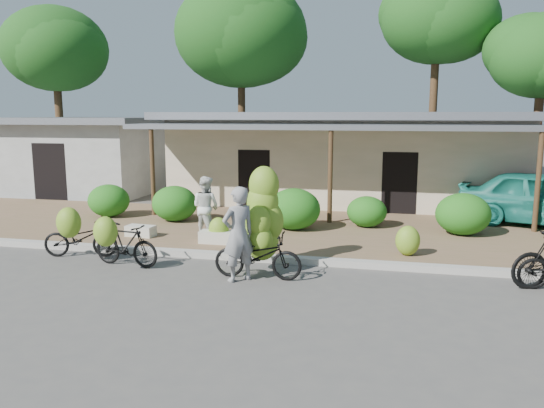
# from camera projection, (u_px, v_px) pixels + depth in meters

# --- Properties ---
(ground) EXTENTS (100.00, 100.00, 0.00)m
(ground) POSITION_uv_depth(u_px,v_px,m) (291.00, 293.00, 9.83)
(ground) COLOR #4E4C49
(ground) RESTS_ON ground
(sidewalk) EXTENTS (60.00, 6.00, 0.12)m
(sidewalk) POSITION_uv_depth(u_px,v_px,m) (325.00, 232.00, 14.63)
(sidewalk) COLOR brown
(sidewalk) RESTS_ON ground
(curb) EXTENTS (60.00, 0.25, 0.15)m
(curb) POSITION_uv_depth(u_px,v_px,m) (308.00, 261.00, 11.74)
(curb) COLOR #A8A399
(curb) RESTS_ON ground
(shop_main) EXTENTS (13.00, 8.50, 3.35)m
(shop_main) POSITION_uv_depth(u_px,v_px,m) (345.00, 156.00, 20.05)
(shop_main) COLOR beige
(shop_main) RESTS_ON ground
(shop_grey) EXTENTS (7.00, 6.00, 3.15)m
(shop_grey) POSITION_uv_depth(u_px,v_px,m) (85.00, 154.00, 22.52)
(shop_grey) COLOR #ACADA7
(shop_grey) RESTS_ON ground
(tree_back_left) EXTENTS (4.92, 4.78, 8.15)m
(tree_back_left) POSITION_uv_depth(u_px,v_px,m) (53.00, 47.00, 24.36)
(tree_back_left) COLOR #503820
(tree_back_left) RESTS_ON ground
(tree_far_center) EXTENTS (6.36, 6.33, 9.59)m
(tree_far_center) POSITION_uv_depth(u_px,v_px,m) (238.00, 32.00, 25.36)
(tree_far_center) COLOR #503820
(tree_far_center) RESTS_ON ground
(tree_center_right) EXTENTS (5.12, 4.99, 9.49)m
(tree_center_right) POSITION_uv_depth(u_px,v_px,m) (433.00, 17.00, 23.82)
(tree_center_right) COLOR #503820
(tree_center_right) RESTS_ON ground
(tree_near_right) EXTENTS (4.38, 4.20, 7.31)m
(tree_near_right) POSITION_uv_depth(u_px,v_px,m) (537.00, 54.00, 21.35)
(tree_near_right) COLOR #503820
(tree_near_right) RESTS_ON ground
(hedge_0) EXTENTS (1.30, 1.17, 1.01)m
(hedge_0) POSITION_uv_depth(u_px,v_px,m) (109.00, 201.00, 16.50)
(hedge_0) COLOR #215E15
(hedge_0) RESTS_ON sidewalk
(hedge_1) EXTENTS (1.36, 1.22, 1.06)m
(hedge_1) POSITION_uv_depth(u_px,v_px,m) (175.00, 203.00, 15.82)
(hedge_1) COLOR #215E15
(hedge_1) RESTS_ON sidewalk
(hedge_2) EXTENTS (1.47, 1.32, 1.15)m
(hedge_2) POSITION_uv_depth(u_px,v_px,m) (294.00, 209.00, 14.66)
(hedge_2) COLOR #215E15
(hedge_2) RESTS_ON sidewalk
(hedge_3) EXTENTS (1.12, 1.01, 0.88)m
(hedge_3) POSITION_uv_depth(u_px,v_px,m) (367.00, 212.00, 15.01)
(hedge_3) COLOR #215E15
(hedge_3) RESTS_ON sidewalk
(hedge_4) EXTENTS (1.42, 1.28, 1.11)m
(hedge_4) POSITION_uv_depth(u_px,v_px,m) (463.00, 214.00, 14.01)
(hedge_4) COLOR #215E15
(hedge_4) RESTS_ON sidewalk
(bike_far_left) EXTENTS (1.79, 1.35, 1.29)m
(bike_far_left) POSITION_uv_depth(u_px,v_px,m) (79.00, 235.00, 12.19)
(bike_far_left) COLOR black
(bike_far_left) RESTS_ON ground
(bike_left) EXTENTS (1.64, 1.20, 1.22)m
(bike_left) POSITION_uv_depth(u_px,v_px,m) (123.00, 243.00, 11.42)
(bike_left) COLOR black
(bike_left) RESTS_ON ground
(bike_center) EXTENTS (1.80, 1.18, 2.23)m
(bike_center) POSITION_uv_depth(u_px,v_px,m) (261.00, 232.00, 10.88)
(bike_center) COLOR black
(bike_center) RESTS_ON ground
(loose_banana_a) EXTENTS (0.51, 0.43, 0.63)m
(loose_banana_a) POSITION_uv_depth(u_px,v_px,m) (219.00, 230.00, 13.20)
(loose_banana_a) COLOR #73A429
(loose_banana_a) RESTS_ON sidewalk
(loose_banana_b) EXTENTS (0.48, 0.41, 0.60)m
(loose_banana_b) POSITION_uv_depth(u_px,v_px,m) (250.00, 232.00, 13.07)
(loose_banana_b) COLOR #73A429
(loose_banana_b) RESTS_ON sidewalk
(loose_banana_c) EXTENTS (0.55, 0.47, 0.69)m
(loose_banana_c) POSITION_uv_depth(u_px,v_px,m) (408.00, 241.00, 11.97)
(loose_banana_c) COLOR #73A429
(loose_banana_c) RESTS_ON sidewalk
(sack_near) EXTENTS (0.85, 0.40, 0.30)m
(sack_near) POSITION_uv_depth(u_px,v_px,m) (217.00, 237.00, 13.17)
(sack_near) COLOR beige
(sack_near) RESTS_ON sidewalk
(sack_far) EXTENTS (0.78, 0.45, 0.28)m
(sack_far) POSITION_uv_depth(u_px,v_px,m) (141.00, 231.00, 13.90)
(sack_far) COLOR beige
(sack_far) RESTS_ON sidewalk
(vendor) EXTENTS (0.81, 0.81, 1.90)m
(vendor) POSITION_uv_depth(u_px,v_px,m) (238.00, 234.00, 10.44)
(vendor) COLOR gray
(vendor) RESTS_ON ground
(bystander) EXTENTS (0.94, 0.84, 1.59)m
(bystander) POSITION_uv_depth(u_px,v_px,m) (206.00, 207.00, 13.70)
(bystander) COLOR silver
(bystander) RESTS_ON sidewalk
(teal_van) EXTENTS (4.99, 3.19, 1.58)m
(teal_van) POSITION_uv_depth(u_px,v_px,m) (544.00, 198.00, 15.10)
(teal_van) COLOR #1B7B6C
(teal_van) RESTS_ON sidewalk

